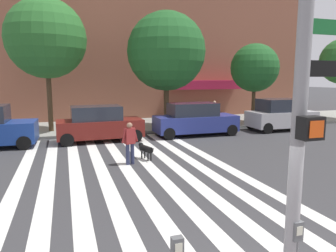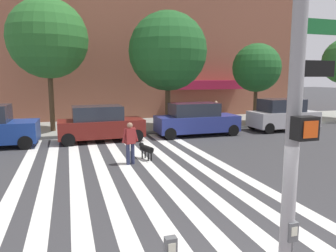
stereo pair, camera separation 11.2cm
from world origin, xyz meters
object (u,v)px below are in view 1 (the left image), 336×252
(traffic_light_pole, at_px, (306,62))
(parked_car_behind_first, at_px, (99,124))
(pedestrian_bystander, at_px, (214,111))
(pedestrian_dog_walker, at_px, (130,141))
(street_tree_further, at_px, (255,68))
(street_tree_nearest, at_px, (46,39))
(street_tree_middle, at_px, (166,52))
(parked_car_fourth_in_line, at_px, (281,115))
(parked_car_third_in_line, at_px, (195,120))
(dog_on_leash, at_px, (146,149))

(traffic_light_pole, distance_m, parked_car_behind_first, 13.86)
(traffic_light_pole, xyz_separation_m, pedestrian_bystander, (6.76, 15.90, -2.44))
(pedestrian_dog_walker, height_order, pedestrian_bystander, pedestrian_bystander)
(street_tree_further, bearing_deg, traffic_light_pole, -121.59)
(pedestrian_bystander, bearing_deg, street_tree_further, 5.62)
(parked_car_behind_first, bearing_deg, street_tree_nearest, 127.35)
(street_tree_middle, bearing_deg, parked_car_fourth_in_line, -17.91)
(parked_car_third_in_line, height_order, pedestrian_bystander, parked_car_third_in_line)
(parked_car_behind_first, xyz_separation_m, parked_car_fourth_in_line, (11.37, 0.00, 0.06))
(traffic_light_pole, height_order, parked_car_third_in_line, traffic_light_pole)
(parked_car_third_in_line, relative_size, street_tree_middle, 0.66)
(parked_car_fourth_in_line, xyz_separation_m, dog_on_leash, (-9.98, -4.41, -0.53))
(street_tree_middle, xyz_separation_m, dog_on_leash, (-3.05, -6.66, -4.47))
(parked_car_behind_first, bearing_deg, pedestrian_bystander, 16.57)
(street_tree_nearest, bearing_deg, dog_on_leash, -63.17)
(parked_car_fourth_in_line, height_order, dog_on_leash, parked_car_fourth_in_line)
(traffic_light_pole, bearing_deg, pedestrian_dog_walker, 92.98)
(parked_car_third_in_line, bearing_deg, dog_on_leash, -132.59)
(traffic_light_pole, distance_m, street_tree_nearest, 17.34)
(parked_car_behind_first, xyz_separation_m, parked_car_third_in_line, (5.45, 0.00, 0.01))
(street_tree_further, distance_m, pedestrian_dog_walker, 13.26)
(parked_car_behind_first, bearing_deg, street_tree_further, 13.48)
(street_tree_further, height_order, pedestrian_dog_walker, street_tree_further)
(street_tree_nearest, height_order, pedestrian_dog_walker, street_tree_nearest)
(parked_car_fourth_in_line, height_order, street_tree_further, street_tree_further)
(street_tree_nearest, height_order, dog_on_leash, street_tree_nearest)
(parked_car_fourth_in_line, bearing_deg, street_tree_nearest, 166.70)
(pedestrian_bystander, bearing_deg, pedestrian_dog_walker, -134.70)
(street_tree_middle, bearing_deg, street_tree_further, 3.54)
(street_tree_nearest, relative_size, pedestrian_bystander, 4.69)
(traffic_light_pole, relative_size, street_tree_middle, 0.81)
(parked_car_behind_first, xyz_separation_m, street_tree_further, (11.06, 2.65, 3.08))
(street_tree_middle, bearing_deg, dog_on_leash, -114.63)
(traffic_light_pole, xyz_separation_m, parked_car_fourth_in_line, (10.29, 13.57, -2.55))
(parked_car_third_in_line, height_order, street_tree_further, street_tree_further)
(street_tree_nearest, bearing_deg, street_tree_further, -2.66)
(parked_car_third_in_line, distance_m, dog_on_leash, 6.01)
(parked_car_fourth_in_line, bearing_deg, parked_car_third_in_line, -179.99)
(street_tree_middle, bearing_deg, pedestrian_bystander, 1.57)
(street_tree_middle, distance_m, pedestrian_bystander, 5.13)
(traffic_light_pole, relative_size, parked_car_behind_first, 1.31)
(parked_car_behind_first, distance_m, parked_car_fourth_in_line, 11.37)
(traffic_light_pole, xyz_separation_m, parked_car_behind_first, (-1.09, 13.56, -2.61))
(parked_car_third_in_line, relative_size, parked_car_fourth_in_line, 1.12)
(parked_car_behind_first, xyz_separation_m, dog_on_leash, (1.39, -4.41, -0.46))
(pedestrian_dog_walker, bearing_deg, traffic_light_pole, -87.02)
(parked_car_fourth_in_line, distance_m, pedestrian_bystander, 4.23)
(traffic_light_pole, relative_size, street_tree_nearest, 0.75)
(parked_car_behind_first, distance_m, dog_on_leash, 4.65)
(parked_car_fourth_in_line, relative_size, street_tree_further, 0.77)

